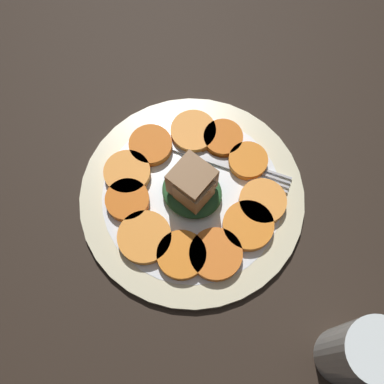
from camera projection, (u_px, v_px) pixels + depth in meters
The scene contains 16 objects.
table_slab at pixel (192, 200), 64.69cm from camera, with size 120.00×120.00×2.00cm, color black.
plate at pixel (192, 196), 63.28cm from camera, with size 29.45×29.45×1.05cm.
carrot_slice_0 at pixel (127, 173), 63.20cm from camera, with size 6.14×6.14×1.26cm, color orange.
carrot_slice_1 at pixel (127, 200), 61.79cm from camera, with size 5.67×5.67×1.26cm, color #D66114.
carrot_slice_2 at pixel (145, 237), 59.98cm from camera, with size 6.79×6.79×1.26cm, color orange.
carrot_slice_3 at pixel (182, 255), 59.16cm from camera, with size 6.13×6.13×1.26cm, color orange.
carrot_slice_4 at pixel (216, 254), 59.20cm from camera, with size 6.60×6.60×1.26cm, color orange.
carrot_slice_5 at pixel (248, 226), 60.55cm from camera, with size 6.46×6.46×1.26cm, color orange.
carrot_slice_6 at pixel (262, 202), 61.71cm from camera, with size 6.11×6.11×1.26cm, color orange.
carrot_slice_7 at pixel (248, 161), 63.83cm from camera, with size 5.21×5.21×1.26cm, color orange.
carrot_slice_8 at pixel (223, 138), 65.06cm from camera, with size 5.34×5.34×1.26cm, color #D56013.
carrot_slice_9 at pixel (193, 132), 65.42cm from camera, with size 6.19×6.19×1.26cm, color orange.
carrot_slice_10 at pixel (151, 145), 64.67cm from camera, with size 5.83×5.83×1.26cm, color #D56013.
center_pile at pixel (193, 186), 59.93cm from camera, with size 7.92×7.13×6.84cm.
fork at pixel (231, 166), 64.02cm from camera, with size 17.17×5.15×0.40cm.
water_glass at pixel (359, 354), 50.69cm from camera, with size 6.67×6.67×12.46cm.
Camera 1 is at (-11.95, 19.10, 61.65)cm, focal length 45.00 mm.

